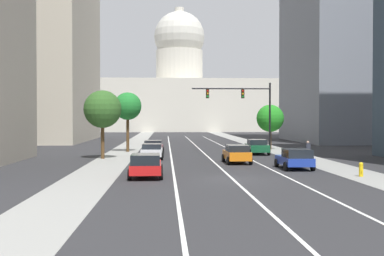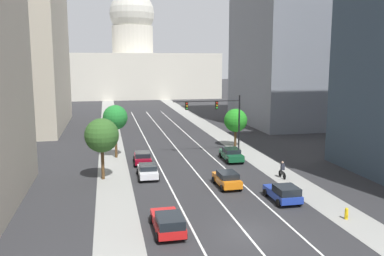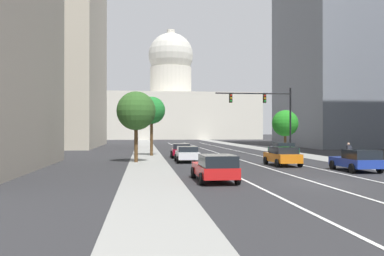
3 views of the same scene
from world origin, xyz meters
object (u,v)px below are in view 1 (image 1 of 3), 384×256
(fire_hydrant, at_px, (361,169))
(traffic_signal_mast, at_px, (246,103))
(street_tree_near_left, at_px, (103,109))
(cyclist, at_px, (308,151))
(car_red, at_px, (146,165))
(car_green, at_px, (257,146))
(street_tree_near_right, at_px, (270,118))
(capitol_building, at_px, (179,95))
(car_crimson, at_px, (153,147))
(car_blue, at_px, (295,159))
(car_orange, at_px, (237,154))
(street_tree_mid_left, at_px, (128,107))
(car_white, at_px, (152,151))

(fire_hydrant, bearing_deg, traffic_signal_mast, 98.71)
(street_tree_near_left, bearing_deg, cyclist, -10.64)
(car_red, xyz_separation_m, fire_hydrant, (13.36, -0.28, -0.32))
(traffic_signal_mast, relative_size, cyclist, 4.96)
(car_green, height_order, street_tree_near_right, street_tree_near_right)
(car_green, xyz_separation_m, street_tree_near_left, (-14.84, -4.82, 3.64))
(capitol_building, distance_m, traffic_signal_mast, 88.91)
(traffic_signal_mast, bearing_deg, car_crimson, -164.18)
(cyclist, bearing_deg, street_tree_near_left, 79.59)
(capitol_building, height_order, car_red, capitol_building)
(car_crimson, xyz_separation_m, cyclist, (13.28, -8.73, 0.10))
(traffic_signal_mast, distance_m, cyclist, 12.81)
(car_green, xyz_separation_m, traffic_signal_mast, (-0.54, 3.39, 4.50))
(capitol_building, xyz_separation_m, car_blue, (5.21, -106.78, -9.44))
(capitol_building, bearing_deg, car_red, -92.68)
(car_red, height_order, cyclist, cyclist)
(car_red, xyz_separation_m, traffic_signal_mast, (9.87, 22.47, 4.51))
(car_orange, bearing_deg, street_tree_mid_left, 33.11)
(car_red, relative_size, street_tree_near_left, 0.75)
(car_orange, distance_m, traffic_signal_mast, 14.29)
(car_blue, relative_size, car_green, 0.87)
(car_crimson, distance_m, street_tree_mid_left, 6.38)
(cyclist, bearing_deg, street_tree_mid_left, 52.22)
(car_orange, relative_size, car_blue, 1.00)
(car_crimson, bearing_deg, cyclist, -121.29)
(fire_hydrant, relative_size, cyclist, 0.53)
(car_blue, bearing_deg, car_orange, 35.22)
(car_red, distance_m, street_tree_mid_left, 24.10)
(capitol_building, xyz_separation_m, traffic_signal_mast, (4.67, -88.65, -4.92))
(street_tree_near_right, relative_size, street_tree_mid_left, 0.81)
(street_tree_near_right, bearing_deg, traffic_signal_mast, -128.33)
(cyclist, bearing_deg, car_orange, 105.35)
(car_orange, relative_size, fire_hydrant, 4.45)
(street_tree_mid_left, height_order, street_tree_near_left, street_tree_mid_left)
(car_blue, xyz_separation_m, street_tree_near_right, (3.04, 22.66, 2.84))
(car_green, xyz_separation_m, street_tree_mid_left, (-13.30, 4.49, 4.12))
(car_crimson, bearing_deg, car_blue, -143.73)
(traffic_signal_mast, xyz_separation_m, cyclist, (3.40, -11.53, -4.44))
(cyclist, bearing_deg, car_green, 19.54)
(car_blue, xyz_separation_m, car_red, (-10.42, -4.34, 0.01))
(capitol_building, distance_m, fire_hydrant, 112.13)
(car_orange, xyz_separation_m, car_red, (-6.95, -9.23, -0.01))
(car_blue, height_order, car_red, car_red)
(car_blue, distance_m, street_tree_near_left, 18.22)
(car_white, height_order, car_crimson, car_crimson)
(car_blue, distance_m, traffic_signal_mast, 18.69)
(fire_hydrant, relative_size, street_tree_near_left, 0.15)
(capitol_building, xyz_separation_m, car_orange, (1.74, -101.89, -9.42))
(car_red, height_order, street_tree_mid_left, street_tree_mid_left)
(capitol_building, height_order, car_orange, capitol_building)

